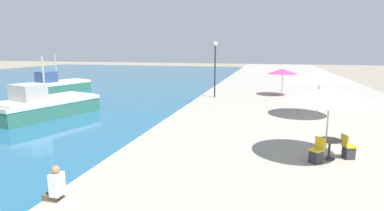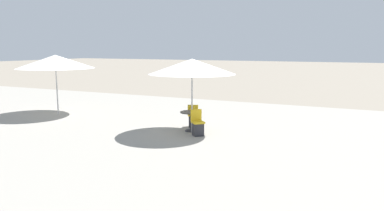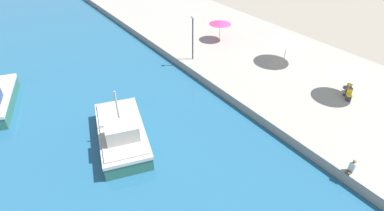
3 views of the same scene
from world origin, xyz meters
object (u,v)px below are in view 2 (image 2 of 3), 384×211
Objects in this scene: cafe_chair_left at (198,126)px; cafe_umbrella_white at (55,62)px; cafe_umbrella_pink at (192,66)px; cafe_chair_right at (194,119)px; cafe_table at (191,117)px.

cafe_umbrella_white is at bearing -53.32° from cafe_chair_left.
cafe_umbrella_white reaches higher than cafe_umbrella_pink.
cafe_table is at bearing -90.00° from cafe_chair_right.
cafe_chair_right reaches higher than cafe_table.
cafe_chair_left is at bearing -76.35° from cafe_chair_right.
cafe_table is at bearing 37.03° from cafe_umbrella_pink.
cafe_chair_left and cafe_chair_right have the same top height.
cafe_umbrella_white is 3.86× the size of cafe_chair_left.
cafe_table is (-0.59, -7.22, -1.91)m from cafe_umbrella_white.
cafe_umbrella_white reaches higher than cafe_chair_left.
cafe_chair_left is (-0.35, -0.39, -2.09)m from cafe_umbrella_pink.
cafe_umbrella_pink reaches higher than cafe_table.
cafe_umbrella_white is 8.09m from cafe_chair_left.
cafe_umbrella_pink is at bearing -86.90° from cafe_chair_left.
cafe_chair_left is at bearing -134.73° from cafe_table.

